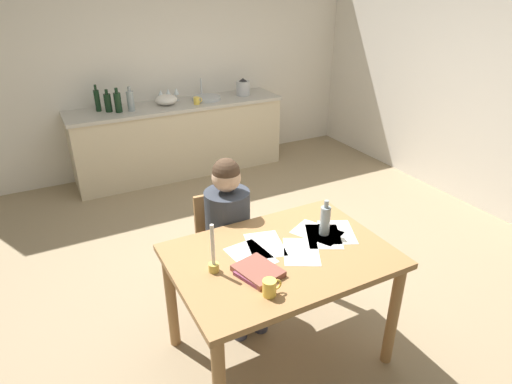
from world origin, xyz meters
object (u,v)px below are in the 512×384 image
Objects in this scene: teacup_on_counter at (197,101)px; book_cookery at (257,273)px; bottle_vinegar at (108,102)px; wine_glass_by_kettle at (168,93)px; coffee_mug at (270,288)px; chair_at_table at (224,244)px; sink_unit at (206,98)px; book_magazine at (258,271)px; wine_bottle_on_table at (325,220)px; dining_table at (281,269)px; wine_glass_near_sink at (176,92)px; person_seated at (231,230)px; bottle_oil at (97,100)px; stovetop_kettle at (243,88)px; bottle_sauce at (131,101)px; candlestick at (213,258)px; wine_glass_back_left at (161,93)px; bottle_wine_red at (118,102)px; mixing_bowl at (166,100)px.

book_cookery is at bearing -105.29° from teacup_on_counter.
wine_glass_by_kettle is at bearing 10.66° from bottle_vinegar.
coffee_mug is 1.02× the size of teacup_on_counter.
chair_at_table is 2.37× the size of sink_unit.
wine_bottle_on_table reaches higher than book_magazine.
chair_at_table is at bearing -83.51° from bottle_vinegar.
dining_table is 3.61× the size of sink_unit.
sink_unit is at bearing -23.50° from wine_glass_near_sink.
person_seated is at bearing -101.42° from wine_glass_near_sink.
wine_glass_by_kettle reaches higher than book_magazine.
wine_glass_by_kettle is 1.43× the size of teacup_on_counter.
teacup_on_counter is at bearing -12.10° from bottle_oil.
wine_bottle_on_table is 1.10× the size of stovetop_kettle.
coffee_mug is 3.87m from stovetop_kettle.
bottle_sauce is at bearing -177.27° from stovetop_kettle.
candlestick is (-0.18, 0.32, 0.04)m from coffee_mug.
bottle_sauce is 1.81× the size of wine_glass_back_left.
bottle_sauce is 0.47m from wine_glass_back_left.
sink_unit is 1.10m from bottle_wine_red.
bottle_vinegar is (-0.29, 2.54, 0.53)m from chair_at_table.
chair_at_table is 3.52× the size of wine_bottle_on_table.
bottle_vinegar is 0.87m from wine_glass_near_sink.
bottle_wine_red is 1.79× the size of wine_glass_by_kettle.
sink_unit reaches higher than book_cookery.
coffee_mug is at bearing -99.84° from wine_glass_by_kettle.
bottle_sauce is 2.58× the size of teacup_on_counter.
person_seated reaches higher than mixing_bowl.
book_cookery is 1.24× the size of wine_glass_back_left.
mixing_bowl is at bearing 179.98° from sink_unit.
candlestick is at bearing -102.96° from mixing_bowl.
dining_table is at bearing -87.82° from bottle_sauce.
wine_glass_by_kettle reaches higher than teacup_on_counter.
stovetop_kettle is 2.04× the size of teacup_on_counter.
wine_bottle_on_table is at bearing -88.96° from wine_glass_back_left.
sink_unit is at bearing -18.36° from wine_glass_by_kettle.
wine_bottle_on_table is (0.58, 0.17, 0.09)m from book_cookery.
bottle_sauce is 1.26× the size of stovetop_kettle.
book_cookery is at bearing -100.81° from chair_at_table.
book_magazine is 3.39m from mixing_bowl.
wine_glass_by_kettle reaches higher than book_cookery.
candlestick is at bearing -109.34° from teacup_on_counter.
dining_table is at bearing -83.68° from bottle_vinegar.
candlestick is at bearing -123.66° from person_seated.
candlestick is at bearing -91.13° from bottle_vinegar.
bottle_sauce reaches higher than book_magazine.
bottle_wine_red is 1.79× the size of wine_glass_back_left.
book_cookery is at bearing -89.35° from bottle_wine_red.
bottle_vinegar is 1.66× the size of wine_glass_near_sink.
dining_table is 3.41m from wine_glass_back_left.
candlestick is 3.15m from bottle_sauce.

